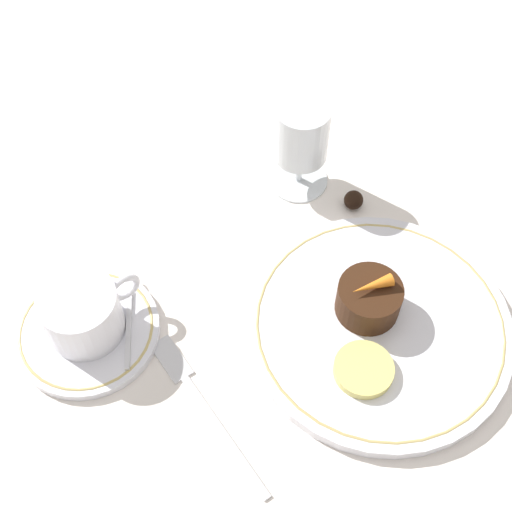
{
  "coord_description": "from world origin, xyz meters",
  "views": [
    {
      "loc": [
        -0.3,
        -0.25,
        0.64
      ],
      "look_at": [
        -0.06,
        0.08,
        0.04
      ],
      "focal_mm": 50.0,
      "sensor_mm": 36.0,
      "label": 1
    }
  ],
  "objects_px": {
    "fork": "(197,396)",
    "dessert_cake": "(370,298)",
    "coffee_cup": "(82,312)",
    "wine_glass": "(301,138)",
    "dinner_plate": "(376,328)"
  },
  "relations": [
    {
      "from": "fork",
      "to": "dessert_cake",
      "type": "distance_m",
      "value": 0.19
    },
    {
      "from": "coffee_cup",
      "to": "wine_glass",
      "type": "distance_m",
      "value": 0.3
    },
    {
      "from": "wine_glass",
      "to": "dessert_cake",
      "type": "distance_m",
      "value": 0.19
    },
    {
      "from": "dessert_cake",
      "to": "dinner_plate",
      "type": "bearing_deg",
      "value": -103.51
    },
    {
      "from": "dinner_plate",
      "to": "fork",
      "type": "distance_m",
      "value": 0.19
    },
    {
      "from": "dinner_plate",
      "to": "coffee_cup",
      "type": "bearing_deg",
      "value": 144.86
    },
    {
      "from": "dinner_plate",
      "to": "dessert_cake",
      "type": "bearing_deg",
      "value": 76.49
    },
    {
      "from": "dinner_plate",
      "to": "dessert_cake",
      "type": "height_order",
      "value": "dessert_cake"
    },
    {
      "from": "dinner_plate",
      "to": "coffee_cup",
      "type": "relative_size",
      "value": 2.59
    },
    {
      "from": "coffee_cup",
      "to": "dessert_cake",
      "type": "height_order",
      "value": "coffee_cup"
    },
    {
      "from": "coffee_cup",
      "to": "dinner_plate",
      "type": "bearing_deg",
      "value": -35.14
    },
    {
      "from": "dinner_plate",
      "to": "fork",
      "type": "height_order",
      "value": "dinner_plate"
    },
    {
      "from": "wine_glass",
      "to": "fork",
      "type": "bearing_deg",
      "value": -146.45
    },
    {
      "from": "coffee_cup",
      "to": "fork",
      "type": "relative_size",
      "value": 0.54
    },
    {
      "from": "dinner_plate",
      "to": "fork",
      "type": "bearing_deg",
      "value": 166.52
    }
  ]
}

